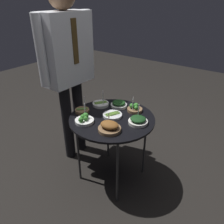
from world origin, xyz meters
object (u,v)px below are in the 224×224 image
at_px(bowl_roast_center, 110,127).
at_px(waiter_figure, 67,58).
at_px(serving_cart, 112,121).
at_px(bowl_broccoli_mid_left, 135,108).
at_px(bowl_asparagus_front_right, 112,115).
at_px(bowl_spinach_back_left, 119,104).
at_px(bowl_asparagus_front_center, 82,110).
at_px(bowl_spinach_mid_right, 138,120).
at_px(bowl_broccoli_back_right, 84,120).
at_px(bowl_asparagus_front_left, 101,104).

height_order(bowl_roast_center, waiter_figure, waiter_figure).
bearing_deg(serving_cart, bowl_broccoli_mid_left, -23.31).
bearing_deg(bowl_roast_center, bowl_asparagus_front_right, 31.26).
bearing_deg(bowl_roast_center, bowl_spinach_back_left, 25.67).
distance_m(serving_cart, bowl_roast_center, 0.22).
bearing_deg(bowl_broccoli_mid_left, bowl_asparagus_front_center, 129.42).
bearing_deg(bowl_spinach_back_left, waiter_figure, 106.63).
bearing_deg(waiter_figure, bowl_spinach_mid_right, -90.48).
bearing_deg(bowl_asparagus_front_right, waiter_figure, 86.16).
bearing_deg(bowl_spinach_mid_right, serving_cart, 101.51).
relative_size(bowl_spinach_back_left, waiter_figure, 0.09).
distance_m(serving_cart, bowl_asparagus_front_right, 0.06).
height_order(bowl_asparagus_front_right, bowl_spinach_back_left, bowl_spinach_back_left).
relative_size(bowl_broccoli_back_right, bowl_spinach_mid_right, 0.99).
relative_size(bowl_asparagus_front_right, bowl_spinach_mid_right, 1.04).
bearing_deg(bowl_broccoli_back_right, bowl_broccoli_mid_left, -28.40).
relative_size(bowl_roast_center, bowl_broccoli_back_right, 1.14).
bearing_deg(bowl_asparagus_front_center, serving_cart, -72.88).
xyz_separation_m(bowl_roast_center, bowl_spinach_mid_right, (0.22, -0.12, -0.00)).
xyz_separation_m(serving_cart, bowl_broccoli_mid_left, (0.21, -0.09, 0.07)).
relative_size(bowl_broccoli_mid_left, bowl_spinach_mid_right, 0.96).
xyz_separation_m(serving_cart, bowl_spinach_back_left, (0.19, 0.07, 0.07)).
relative_size(serving_cart, bowl_broccoli_back_right, 4.69).
height_order(serving_cart, bowl_asparagus_front_center, bowl_asparagus_front_center).
xyz_separation_m(bowl_asparagus_front_center, bowl_spinach_mid_right, (0.13, -0.49, 0.01)).
bearing_deg(waiter_figure, bowl_spinach_back_left, -73.37).
height_order(serving_cart, bowl_broccoli_mid_left, bowl_broccoli_mid_left).
distance_m(bowl_spinach_mid_right, waiter_figure, 0.85).
relative_size(bowl_broccoli_mid_left, waiter_figure, 0.09).
xyz_separation_m(bowl_spinach_mid_right, waiter_figure, (0.01, 0.77, 0.38)).
bearing_deg(bowl_broccoli_mid_left, bowl_broccoli_back_right, 151.60).
xyz_separation_m(bowl_broccoli_back_right, bowl_spinach_mid_right, (0.24, -0.35, 0.00)).
bearing_deg(bowl_broccoli_back_right, waiter_figure, 58.91).
xyz_separation_m(bowl_broccoli_back_right, bowl_asparagus_front_left, (0.31, 0.09, -0.01)).
bearing_deg(bowl_roast_center, bowl_asparagus_front_center, 76.08).
bearing_deg(bowl_broccoli_mid_left, bowl_spinach_mid_right, -140.93).
height_order(bowl_spinach_back_left, bowl_broccoli_back_right, bowl_broccoli_back_right).
distance_m(bowl_asparagus_front_left, bowl_broccoli_mid_left, 0.32).
distance_m(bowl_roast_center, bowl_asparagus_front_center, 0.38).
bearing_deg(bowl_asparagus_front_left, bowl_asparagus_front_center, 165.92).
xyz_separation_m(bowl_spinach_back_left, waiter_figure, (-0.14, 0.47, 0.38)).
xyz_separation_m(bowl_asparagus_front_center, bowl_broccoli_back_right, (-0.12, -0.13, 0.01)).
relative_size(bowl_broccoli_back_right, bowl_broccoli_mid_left, 1.03).
xyz_separation_m(bowl_roast_center, bowl_broccoli_back_right, (-0.02, 0.24, -0.01)).
relative_size(bowl_asparagus_front_left, bowl_spinach_mid_right, 1.05).
bearing_deg(bowl_spinach_mid_right, waiter_figure, 89.52).
height_order(bowl_asparagus_front_left, waiter_figure, waiter_figure).
xyz_separation_m(bowl_asparagus_front_center, waiter_figure, (0.13, 0.28, 0.39)).
bearing_deg(bowl_broccoli_back_right, bowl_asparagus_front_center, 49.27).
xyz_separation_m(bowl_asparagus_front_right, bowl_spinach_back_left, (0.18, 0.06, 0.01)).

